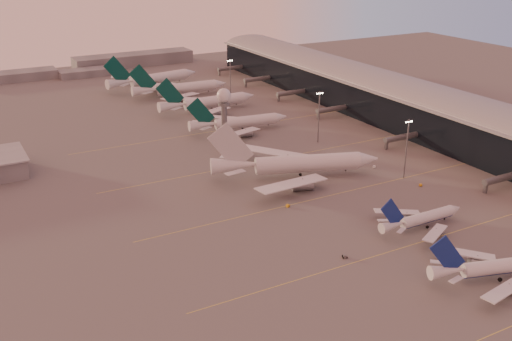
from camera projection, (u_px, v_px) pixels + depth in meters
ground at (388, 274)px, 176.35m from camera, size 700.00×700.00×0.00m
taxiway_markings at (353, 189)px, 235.46m from camera, size 180.00×185.25×0.02m
terminal at (411, 106)px, 310.64m from camera, size 57.00×362.00×23.04m
radar_tower at (224, 107)px, 268.77m from camera, size 6.40×6.40×31.10m
mast_b at (407, 146)px, 240.83m from camera, size 3.60×0.56×25.00m
mast_c at (319, 115)px, 283.43m from camera, size 3.60×0.56×25.00m
mast_d at (230, 78)px, 355.92m from camera, size 3.60×0.56×25.00m
distant_horizon at (100, 65)px, 441.22m from camera, size 165.00×37.50×9.00m
narrowbody_near at (493, 269)px, 172.31m from camera, size 40.21×31.61×16.14m
narrowbody_mid at (422, 220)px, 202.93m from camera, size 36.33×29.05×14.21m
widebody_white at (297, 167)px, 245.09m from camera, size 68.03×53.58×24.98m
greentail_a at (240, 124)px, 303.93m from camera, size 53.61×43.07×19.51m
greentail_b at (209, 104)px, 338.28m from camera, size 60.26×48.66×21.89m
greentail_c at (181, 90)px, 368.75m from camera, size 61.31×49.36×22.26m
greentail_d at (154, 81)px, 390.53m from camera, size 65.80×52.71×24.06m
gsv_tug_mid at (345, 256)px, 184.80m from camera, size 3.87×3.18×0.96m
gsv_truck_b at (422, 184)px, 237.50m from camera, size 5.23×3.05×1.99m
gsv_truck_c at (289, 204)px, 219.30m from camera, size 5.69×2.94×2.19m
gsv_catering_b at (375, 164)px, 255.99m from camera, size 5.05×3.57×3.80m
gsv_tug_far at (248, 164)px, 260.05m from camera, size 2.30×3.46×0.93m
gsv_tug_hangar at (274, 118)px, 324.40m from camera, size 3.35×2.35×0.88m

